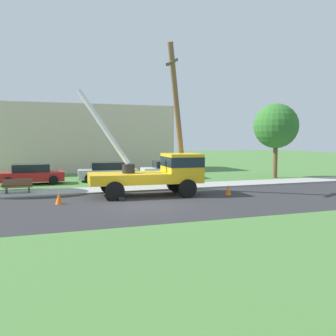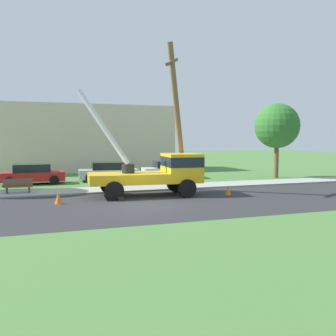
{
  "view_description": "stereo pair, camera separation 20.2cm",
  "coord_description": "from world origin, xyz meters",
  "px_view_note": "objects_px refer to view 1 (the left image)",
  "views": [
    {
      "loc": [
        -5.18,
        -17.54,
        3.22
      ],
      "look_at": [
        2.63,
        4.04,
        1.42
      ],
      "focal_mm": 40.47,
      "sensor_mm": 36.0,
      "label": 1
    },
    {
      "loc": [
        -4.99,
        -17.61,
        3.22
      ],
      "look_at": [
        2.63,
        4.04,
        1.42
      ],
      "focal_mm": 40.47,
      "sensor_mm": 36.0,
      "label": 2
    }
  ],
  "objects_px": {
    "traffic_cone_ahead": "(228,190)",
    "roadside_tree_far": "(276,126)",
    "parked_sedan_silver": "(108,171)",
    "park_bench": "(18,187)",
    "parked_sedan_red": "(31,174)",
    "parked_sedan_white": "(169,170)",
    "leaning_utility_pole": "(178,118)",
    "utility_truck": "(160,170)",
    "traffic_cone_behind": "(59,198)"
  },
  "relations": [
    {
      "from": "traffic_cone_behind",
      "to": "utility_truck",
      "type": "bearing_deg",
      "value": 11.21
    },
    {
      "from": "park_bench",
      "to": "parked_sedan_silver",
      "type": "bearing_deg",
      "value": 40.19
    },
    {
      "from": "utility_truck",
      "to": "leaning_utility_pole",
      "type": "height_order",
      "value": "leaning_utility_pole"
    },
    {
      "from": "parked_sedan_silver",
      "to": "park_bench",
      "type": "xyz_separation_m",
      "value": [
        -6.21,
        -5.24,
        -0.25
      ]
    },
    {
      "from": "traffic_cone_behind",
      "to": "park_bench",
      "type": "xyz_separation_m",
      "value": [
        -2.0,
        4.09,
        0.18
      ]
    },
    {
      "from": "utility_truck",
      "to": "traffic_cone_ahead",
      "type": "relative_size",
      "value": 12.03
    },
    {
      "from": "traffic_cone_behind",
      "to": "parked_sedan_red",
      "type": "height_order",
      "value": "parked_sedan_red"
    },
    {
      "from": "traffic_cone_behind",
      "to": "parked_sedan_white",
      "type": "distance_m",
      "value": 13.16
    },
    {
      "from": "parked_sedan_silver",
      "to": "roadside_tree_far",
      "type": "height_order",
      "value": "roadside_tree_far"
    },
    {
      "from": "utility_truck",
      "to": "parked_sedan_red",
      "type": "height_order",
      "value": "utility_truck"
    },
    {
      "from": "parked_sedan_white",
      "to": "park_bench",
      "type": "height_order",
      "value": "parked_sedan_white"
    },
    {
      "from": "traffic_cone_ahead",
      "to": "traffic_cone_behind",
      "type": "height_order",
      "value": "same"
    },
    {
      "from": "parked_sedan_red",
      "to": "parked_sedan_white",
      "type": "bearing_deg",
      "value": 1.75
    },
    {
      "from": "leaning_utility_pole",
      "to": "roadside_tree_far",
      "type": "bearing_deg",
      "value": 25.7
    },
    {
      "from": "parked_sedan_silver",
      "to": "parked_sedan_white",
      "type": "distance_m",
      "value": 5.0
    },
    {
      "from": "parked_sedan_silver",
      "to": "traffic_cone_ahead",
      "type": "bearing_deg",
      "value": -61.74
    },
    {
      "from": "park_bench",
      "to": "parked_sedan_white",
      "type": "bearing_deg",
      "value": 25.34
    },
    {
      "from": "parked_sedan_white",
      "to": "roadside_tree_far",
      "type": "height_order",
      "value": "roadside_tree_far"
    },
    {
      "from": "parked_sedan_red",
      "to": "roadside_tree_far",
      "type": "xyz_separation_m",
      "value": [
        18.73,
        -2.21,
        3.49
      ]
    },
    {
      "from": "parked_sedan_silver",
      "to": "parked_sedan_white",
      "type": "relative_size",
      "value": 1.0
    },
    {
      "from": "roadside_tree_far",
      "to": "parked_sedan_white",
      "type": "bearing_deg",
      "value": 163.0
    },
    {
      "from": "parked_sedan_red",
      "to": "parked_sedan_white",
      "type": "height_order",
      "value": "same"
    },
    {
      "from": "parked_sedan_white",
      "to": "parked_sedan_red",
      "type": "bearing_deg",
      "value": -178.25
    },
    {
      "from": "parked_sedan_red",
      "to": "parked_sedan_silver",
      "type": "xyz_separation_m",
      "value": [
        5.46,
        0.26,
        0.0
      ]
    },
    {
      "from": "parked_sedan_white",
      "to": "roadside_tree_far",
      "type": "xyz_separation_m",
      "value": [
        8.27,
        -2.53,
        3.49
      ]
    },
    {
      "from": "traffic_cone_ahead",
      "to": "parked_sedan_silver",
      "type": "relative_size",
      "value": 0.12
    },
    {
      "from": "utility_truck",
      "to": "leaning_utility_pole",
      "type": "bearing_deg",
      "value": 27.09
    },
    {
      "from": "parked_sedan_red",
      "to": "parked_sedan_white",
      "type": "relative_size",
      "value": 0.98
    },
    {
      "from": "traffic_cone_ahead",
      "to": "roadside_tree_far",
      "type": "bearing_deg",
      "value": 40.62
    },
    {
      "from": "traffic_cone_ahead",
      "to": "traffic_cone_behind",
      "type": "relative_size",
      "value": 1.0
    },
    {
      "from": "parked_sedan_white",
      "to": "traffic_cone_behind",
      "type": "bearing_deg",
      "value": -134.4
    },
    {
      "from": "utility_truck",
      "to": "traffic_cone_ahead",
      "type": "height_order",
      "value": "utility_truck"
    },
    {
      "from": "utility_truck",
      "to": "roadside_tree_far",
      "type": "distance_m",
      "value": 13.5
    },
    {
      "from": "leaning_utility_pole",
      "to": "traffic_cone_ahead",
      "type": "distance_m",
      "value": 5.12
    },
    {
      "from": "parked_sedan_white",
      "to": "traffic_cone_ahead",
      "type": "bearing_deg",
      "value": -89.41
    },
    {
      "from": "parked_sedan_white",
      "to": "leaning_utility_pole",
      "type": "bearing_deg",
      "value": -106.47
    },
    {
      "from": "utility_truck",
      "to": "parked_sedan_silver",
      "type": "distance_m",
      "value": 8.37
    },
    {
      "from": "parked_sedan_silver",
      "to": "roadside_tree_far",
      "type": "relative_size",
      "value": 0.75
    },
    {
      "from": "traffic_cone_behind",
      "to": "park_bench",
      "type": "distance_m",
      "value": 4.56
    },
    {
      "from": "leaning_utility_pole",
      "to": "traffic_cone_ahead",
      "type": "bearing_deg",
      "value": -39.75
    },
    {
      "from": "parked_sedan_red",
      "to": "parked_sedan_silver",
      "type": "relative_size",
      "value": 0.98
    },
    {
      "from": "utility_truck",
      "to": "roadside_tree_far",
      "type": "height_order",
      "value": "roadside_tree_far"
    },
    {
      "from": "parked_sedan_red",
      "to": "roadside_tree_far",
      "type": "height_order",
      "value": "roadside_tree_far"
    },
    {
      "from": "traffic_cone_behind",
      "to": "park_bench",
      "type": "height_order",
      "value": "park_bench"
    },
    {
      "from": "leaning_utility_pole",
      "to": "parked_sedan_white",
      "type": "xyz_separation_m",
      "value": [
        2.25,
        7.59,
        -3.68
      ]
    },
    {
      "from": "utility_truck",
      "to": "parked_sedan_red",
      "type": "bearing_deg",
      "value": 130.69
    },
    {
      "from": "traffic_cone_ahead",
      "to": "park_bench",
      "type": "xyz_separation_m",
      "value": [
        -11.3,
        4.24,
        0.18
      ]
    },
    {
      "from": "traffic_cone_behind",
      "to": "parked_sedan_silver",
      "type": "distance_m",
      "value": 10.25
    },
    {
      "from": "traffic_cone_ahead",
      "to": "utility_truck",
      "type": "bearing_deg",
      "value": 161.35
    },
    {
      "from": "park_bench",
      "to": "roadside_tree_far",
      "type": "bearing_deg",
      "value": 8.11
    }
  ]
}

